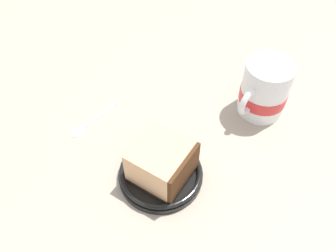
{
  "coord_description": "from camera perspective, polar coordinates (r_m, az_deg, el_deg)",
  "views": [
    {
      "loc": [
        -39.43,
        -5.16,
        47.56
      ],
      "look_at": [
        -2.93,
        3.35,
        3.0
      ],
      "focal_mm": 37.79,
      "sensor_mm": 36.0,
      "label": 1
    }
  ],
  "objects": [
    {
      "name": "ground_plane",
      "position": [
        0.63,
        3.56,
        -1.2
      ],
      "size": [
        119.67,
        119.67,
        3.08
      ],
      "primitive_type": "cube",
      "color": "tan"
    },
    {
      "name": "small_plate",
      "position": [
        0.55,
        -1.18,
        -7.65
      ],
      "size": [
        13.09,
        13.09,
        1.87
      ],
      "color": "black",
      "rests_on": "ground_plane"
    },
    {
      "name": "cake_slice",
      "position": [
        0.52,
        -0.99,
        -5.88
      ],
      "size": [
        10.27,
        10.34,
        6.21
      ],
      "color": "#472814",
      "rests_on": "small_plate"
    },
    {
      "name": "tea_mug",
      "position": [
        0.63,
        15.22,
        5.66
      ],
      "size": [
        10.2,
        8.32,
        10.33
      ],
      "color": "white",
      "rests_on": "ground_plane"
    },
    {
      "name": "teaspoon",
      "position": [
        0.64,
        -13.02,
        0.27
      ],
      "size": [
        10.93,
        6.71,
        0.8
      ],
      "color": "silver",
      "rests_on": "ground_plane"
    }
  ]
}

